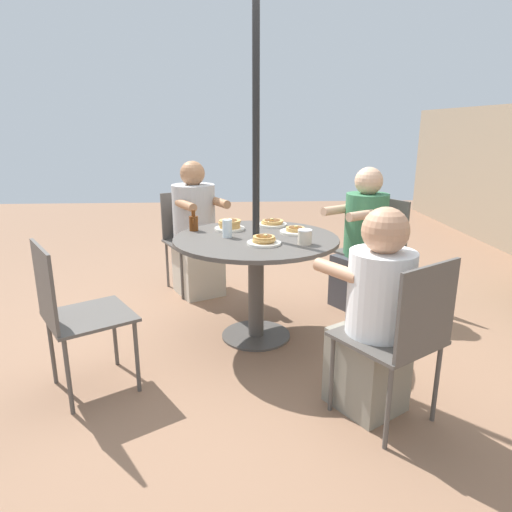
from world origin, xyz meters
The scene contains 17 objects.
ground_plane centered at (0.00, 0.00, 0.00)m, with size 12.00×12.00×0.00m, color #8C664C.
patio_table centered at (0.00, 0.00, 0.60)m, with size 1.12×1.12×0.74m.
umbrella_pole centered at (0.00, 0.00, 1.22)m, with size 0.05×0.05×2.44m, color black.
patio_chair_north centered at (0.66, -1.03, 0.51)m, with size 0.60×0.60×0.88m.
patio_chair_east centered at (1.04, 0.65, 0.51)m, with size 0.60×0.60×0.88m.
diner_east centered at (0.90, 0.56, 0.51)m, with size 0.55×0.51×1.10m.
patio_chair_south centered at (-0.64, 1.05, 0.51)m, with size 0.60×0.60×0.88m.
diner_south centered at (-0.55, 0.90, 0.53)m, with size 0.53×0.58×1.15m.
patio_chair_west centered at (-1.09, -0.56, 0.51)m, with size 0.58×0.58×0.88m.
diner_west centered at (-0.94, -0.48, 0.53)m, with size 0.60×0.55×1.18m.
pancake_plate_a centered at (0.20, 0.04, 0.76)m, with size 0.22×0.22×0.07m.
pancake_plate_b centered at (-0.24, -0.18, 0.77)m, with size 0.22×0.22×0.08m.
pancake_plate_c centered at (-0.11, 0.28, 0.75)m, with size 0.22×0.22×0.05m.
pancake_plate_d centered at (-0.36, 0.14, 0.75)m, with size 0.22×0.22×0.05m.
syrup_bottle centered at (-0.22, -0.44, 0.79)m, with size 0.09×0.07×0.15m.
coffee_cup centered at (0.21, 0.30, 0.78)m, with size 0.09×0.09×0.09m.
drinking_glass_a centered at (-0.01, -0.19, 0.80)m, with size 0.07×0.07×0.12m, color silver.
Camera 1 is at (3.00, -0.16, 1.47)m, focal length 32.00 mm.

